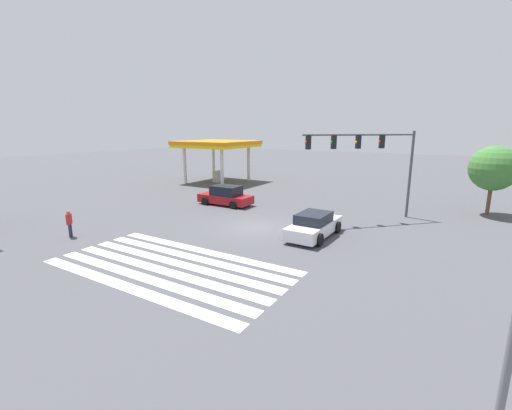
{
  "coord_description": "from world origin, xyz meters",
  "views": [
    {
      "loc": [
        10.88,
        -17.9,
        6.11
      ],
      "look_at": [
        0.0,
        0.0,
        1.45
      ],
      "focal_mm": 24.0,
      "sensor_mm": 36.0,
      "label": 1
    }
  ],
  "objects_px": {
    "car_2": "(226,196)",
    "tree_corner_b": "(494,168)",
    "traffic_signal_mast": "(371,152)",
    "pedestrian": "(69,222)",
    "car_0": "(314,225)"
  },
  "relations": [
    {
      "from": "traffic_signal_mast",
      "to": "car_0",
      "type": "height_order",
      "value": "traffic_signal_mast"
    },
    {
      "from": "tree_corner_b",
      "to": "car_2",
      "type": "bearing_deg",
      "value": -158.78
    },
    {
      "from": "traffic_signal_mast",
      "to": "pedestrian",
      "type": "xyz_separation_m",
      "value": [
        -13.65,
        -12.83,
        -3.74
      ]
    },
    {
      "from": "traffic_signal_mast",
      "to": "pedestrian",
      "type": "bearing_deg",
      "value": -1.79
    },
    {
      "from": "car_2",
      "to": "tree_corner_b",
      "type": "bearing_deg",
      "value": -159.57
    },
    {
      "from": "traffic_signal_mast",
      "to": "tree_corner_b",
      "type": "relative_size",
      "value": 1.2
    },
    {
      "from": "car_0",
      "to": "tree_corner_b",
      "type": "distance_m",
      "value": 14.64
    },
    {
      "from": "pedestrian",
      "to": "car_2",
      "type": "bearing_deg",
      "value": 35.7
    },
    {
      "from": "traffic_signal_mast",
      "to": "car_2",
      "type": "height_order",
      "value": "traffic_signal_mast"
    },
    {
      "from": "traffic_signal_mast",
      "to": "pedestrian",
      "type": "distance_m",
      "value": 19.1
    },
    {
      "from": "traffic_signal_mast",
      "to": "car_2",
      "type": "bearing_deg",
      "value": -38.94
    },
    {
      "from": "traffic_signal_mast",
      "to": "tree_corner_b",
      "type": "distance_m",
      "value": 9.39
    },
    {
      "from": "pedestrian",
      "to": "car_0",
      "type": "bearing_deg",
      "value": -10.27
    },
    {
      "from": "car_2",
      "to": "tree_corner_b",
      "type": "height_order",
      "value": "tree_corner_b"
    },
    {
      "from": "car_2",
      "to": "pedestrian",
      "type": "bearing_deg",
      "value": 76.86
    }
  ]
}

